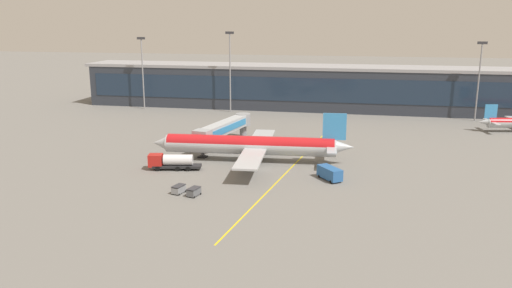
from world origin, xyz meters
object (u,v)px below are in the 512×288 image
object	(u,v)px
lavatory_truck	(330,173)
main_airliner	(251,145)
baggage_cart_0	(179,189)
baggage_cart_1	(194,192)
fuel_tanker	(171,161)

from	to	relation	value
lavatory_truck	main_airliner	bearing A→B (deg)	150.88
lavatory_truck	baggage_cart_0	distance (m)	29.34
baggage_cart_1	main_airliner	bearing A→B (deg)	77.97
lavatory_truck	baggage_cart_1	xyz separation A→B (m)	(-22.97, -14.21, -0.64)
main_airliner	lavatory_truck	bearing A→B (deg)	-29.12
fuel_tanker	baggage_cart_0	size ratio (longest dim) A/B	3.76
fuel_tanker	baggage_cart_1	world-z (taller)	fuel_tanker
main_airliner	fuel_tanker	xyz separation A→B (m)	(-14.90, -9.44, -1.94)
lavatory_truck	baggage_cart_0	bearing A→B (deg)	-152.74
fuel_tanker	baggage_cart_1	xyz separation A→B (m)	(9.75, -14.70, -0.96)
fuel_tanker	baggage_cart_0	distance (m)	15.46
main_airliner	lavatory_truck	world-z (taller)	main_airliner
fuel_tanker	baggage_cart_1	distance (m)	17.67
main_airliner	fuel_tanker	size ratio (longest dim) A/B	4.02
main_airliner	lavatory_truck	size ratio (longest dim) A/B	7.41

